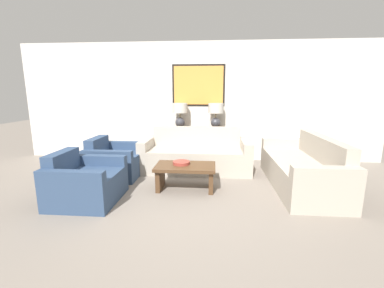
{
  "coord_description": "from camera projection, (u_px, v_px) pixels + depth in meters",
  "views": [
    {
      "loc": [
        0.34,
        -3.6,
        1.57
      ],
      "look_at": [
        -0.03,
        0.86,
        0.65
      ],
      "focal_mm": 24.0,
      "sensor_mm": 36.0,
      "label": 1
    }
  ],
  "objects": [
    {
      "name": "ground_plane",
      "position": [
        189.0,
        198.0,
        3.86
      ],
      "size": [
        20.0,
        20.0,
        0.0
      ],
      "primitive_type": "plane",
      "color": "slate"
    },
    {
      "name": "back_wall",
      "position": [
        199.0,
        102.0,
        5.87
      ],
      "size": [
        8.23,
        0.12,
        2.65
      ],
      "color": "beige",
      "rests_on": "ground_plane"
    },
    {
      "name": "console_table",
      "position": [
        198.0,
        145.0,
        5.8
      ],
      "size": [
        1.26,
        0.37,
        0.76
      ],
      "color": "brown",
      "rests_on": "ground_plane"
    },
    {
      "name": "table_lamp_left",
      "position": [
        180.0,
        113.0,
        5.69
      ],
      "size": [
        0.33,
        0.33,
        0.56
      ],
      "color": "#333338",
      "rests_on": "console_table"
    },
    {
      "name": "table_lamp_right",
      "position": [
        216.0,
        113.0,
        5.63
      ],
      "size": [
        0.33,
        0.33,
        0.56
      ],
      "color": "#333338",
      "rests_on": "console_table"
    },
    {
      "name": "couch_by_back_wall",
      "position": [
        196.0,
        156.0,
        5.17
      ],
      "size": [
        2.16,
        0.88,
        0.84
      ],
      "color": "#ADA393",
      "rests_on": "ground_plane"
    },
    {
      "name": "couch_by_side",
      "position": [
        302.0,
        169.0,
        4.28
      ],
      "size": [
        0.88,
        2.16,
        0.84
      ],
      "color": "#ADA393",
      "rests_on": "ground_plane"
    },
    {
      "name": "coffee_table",
      "position": [
        185.0,
        172.0,
        4.15
      ],
      "size": [
        0.96,
        0.57,
        0.4
      ],
      "color": "#4C331E",
      "rests_on": "ground_plane"
    },
    {
      "name": "decorative_bowl",
      "position": [
        181.0,
        163.0,
        4.18
      ],
      "size": [
        0.28,
        0.28,
        0.05
      ],
      "color": "#93382D",
      "rests_on": "coffee_table"
    },
    {
      "name": "armchair_near_back_wall",
      "position": [
        115.0,
        162.0,
        4.82
      ],
      "size": [
        0.89,
        0.95,
        0.73
      ],
      "color": "navy",
      "rests_on": "ground_plane"
    },
    {
      "name": "armchair_near_camera",
      "position": [
        85.0,
        183.0,
        3.71
      ],
      "size": [
        0.89,
        0.95,
        0.73
      ],
      "color": "navy",
      "rests_on": "ground_plane"
    }
  ]
}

